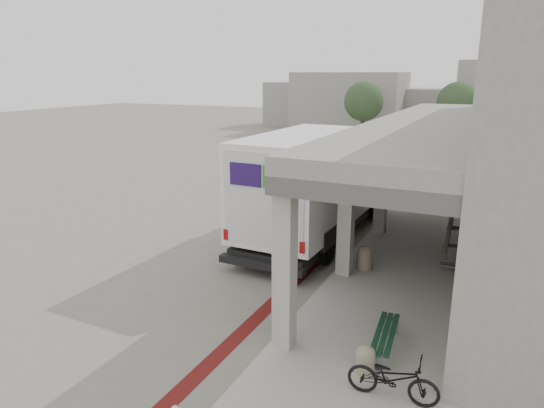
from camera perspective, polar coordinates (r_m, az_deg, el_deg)
The scene contains 12 objects.
ground at distance 13.90m, azimuth -0.55°, elevation -7.87°, with size 120.00×120.00×0.00m, color slate.
bike_lane_stripe at distance 15.25m, azimuth 6.18°, elevation -5.79°, with size 0.35×40.00×0.01m, color #591211.
sidewalk at distance 12.78m, azimuth 16.04°, elevation -10.36°, with size 4.40×28.00×0.12m, color #9E9B8E.
distant_backdrop at distance 48.19m, azimuth 15.76°, elevation 11.37°, with size 28.00×10.00×6.50m.
tree_left at distance 40.95m, azimuth 10.75°, elevation 11.76°, with size 3.20×3.20×4.80m.
tree_mid at distance 41.69m, azimuth 20.98°, elevation 11.09°, with size 3.20×3.20×4.80m.
fedex_truck at distance 16.34m, azimuth 5.41°, elevation 2.68°, with size 2.86×8.53×3.61m.
bench at distance 10.14m, azimuth 13.14°, elevation -15.02°, with size 0.51×1.73×0.40m.
bollard_near at distance 9.45m, azimuth 10.93°, elevation -17.45°, with size 0.36×0.36×0.54m.
bollard_far at distance 13.86m, azimuth 10.82°, elevation -6.18°, with size 0.45×0.45×0.67m.
utility_cabinet at distance 15.49m, azimuth 21.92°, elevation -4.31°, with size 0.40×0.53×0.89m, color slate.
bicycle_black at distance 8.82m, azimuth 14.05°, elevation -19.24°, with size 0.53×1.53×0.80m, color black.
Camera 1 is at (5.65, -11.47, 5.44)m, focal length 32.00 mm.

